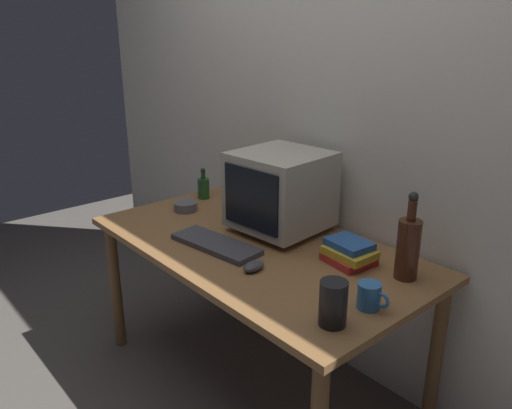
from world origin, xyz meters
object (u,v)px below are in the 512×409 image
computer_mouse (254,266)px  cd_spindle (186,206)px  crt_monitor (281,191)px  metal_canister (333,303)px  book_stack (349,253)px  bottle_short (204,187)px  bottle_tall (408,246)px  mug (370,296)px  keyboard (216,244)px

computer_mouse → cd_spindle: bearing=157.9°
crt_monitor → metal_canister: size_ratio=2.77×
crt_monitor → book_stack: size_ratio=2.03×
bottle_short → bottle_tall: bearing=1.5°
cd_spindle → mug: bearing=-3.0°
mug → metal_canister: size_ratio=0.80×
cd_spindle → bottle_short: bearing=119.1°
bottle_short → mug: bottle_short is taller
mug → metal_canister: 0.17m
cd_spindle → keyboard: bearing=-18.4°
computer_mouse → book_stack: (0.20, 0.33, 0.03)m
mug → cd_spindle: 1.20m
crt_monitor → keyboard: (-0.05, -0.33, -0.18)m
crt_monitor → mug: size_ratio=3.46×
bottle_tall → bottle_short: 1.26m
bottle_short → mug: size_ratio=1.43×
computer_mouse → cd_spindle: 0.76m
keyboard → mug: size_ratio=3.50×
cd_spindle → metal_canister: metal_canister is taller
book_stack → mug: bearing=-39.6°
computer_mouse → bottle_short: (-0.84, 0.36, 0.04)m
bottle_tall → cd_spindle: (-1.16, -0.22, -0.10)m
crt_monitor → bottle_tall: (0.64, 0.04, -0.07)m
crt_monitor → bottle_tall: crt_monitor is taller
book_stack → mug: book_stack is taller
bottle_tall → book_stack: bearing=-164.7°
computer_mouse → crt_monitor: bearing=113.9°
bottle_short → metal_canister: (1.29, -0.42, 0.01)m
keyboard → computer_mouse: computer_mouse is taller
computer_mouse → metal_canister: (0.45, -0.06, 0.06)m
crt_monitor → bottle_short: crt_monitor is taller
keyboard → book_stack: bearing=26.0°
bottle_short → metal_canister: bearing=-17.9°
bottle_tall → book_stack: size_ratio=1.66×
mug → keyboard: bearing=-173.0°
mug → crt_monitor: bearing=160.6°
bottle_short → cd_spindle: bottle_short is taller
bottle_short → book_stack: (1.04, -0.03, -0.02)m
mug → cd_spindle: size_ratio=1.00×
crt_monitor → metal_canister: crt_monitor is taller
bottle_short → mug: (1.30, -0.25, -0.02)m
crt_monitor → keyboard: bearing=-98.2°
bottle_tall → book_stack: bottle_tall is taller
bottle_tall → cd_spindle: bottle_tall is taller
computer_mouse → metal_canister: size_ratio=0.67×
cd_spindle → book_stack: bearing=9.5°
crt_monitor → bottle_tall: size_ratio=1.22×
keyboard → bottle_short: bottle_short is taller
crt_monitor → book_stack: bearing=-3.1°
cd_spindle → metal_canister: size_ratio=0.80×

